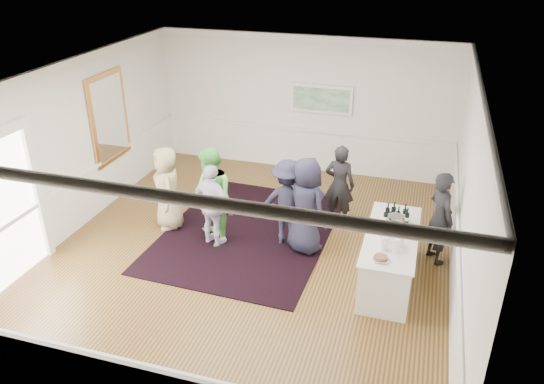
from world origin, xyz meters
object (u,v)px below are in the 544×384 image
(guest_tan, at_px, (167,188))
(guest_dark_a, at_px, (287,203))
(ice_bucket, at_px, (395,223))
(bartender, at_px, (440,218))
(guest_navy, at_px, (306,206))
(guest_dark_b, at_px, (340,185))
(guest_green, at_px, (211,197))
(nut_bowl, at_px, (381,258))
(serving_table, at_px, (389,257))
(guest_lilac, at_px, (213,205))

(guest_tan, xyz_separation_m, guest_dark_a, (2.35, 0.09, -0.00))
(ice_bucket, bearing_deg, guest_dark_a, 165.59)
(bartender, height_order, guest_navy, guest_navy)
(guest_tan, xyz_separation_m, guest_navy, (2.74, -0.06, 0.07))
(guest_tan, distance_m, guest_dark_a, 2.35)
(guest_dark_a, xyz_separation_m, guest_navy, (0.38, -0.15, 0.07))
(bartender, height_order, ice_bucket, bartender)
(guest_dark_a, relative_size, guest_dark_b, 1.02)
(guest_green, distance_m, guest_dark_b, 2.53)
(ice_bucket, distance_m, nut_bowl, 0.99)
(serving_table, distance_m, ice_bucket, 0.58)
(guest_dark_a, relative_size, guest_navy, 0.92)
(guest_green, height_order, guest_dark_b, guest_green)
(bartender, bearing_deg, guest_tan, 60.42)
(nut_bowl, bearing_deg, guest_green, 160.66)
(guest_tan, relative_size, guest_dark_b, 1.02)
(bartender, xyz_separation_m, guest_tan, (-5.00, -0.29, -0.01))
(ice_bucket, bearing_deg, nut_bowl, -96.60)
(nut_bowl, bearing_deg, bartender, 63.91)
(serving_table, bearing_deg, guest_dark_a, 160.61)
(guest_dark_a, bearing_deg, guest_green, 10.05)
(guest_dark_a, height_order, guest_navy, guest_navy)
(guest_dark_a, bearing_deg, nut_bowl, 135.49)
(guest_dark_a, xyz_separation_m, nut_bowl, (1.83, -1.48, 0.09))
(guest_tan, bearing_deg, guest_green, 39.72)
(guest_lilac, height_order, guest_dark_a, guest_dark_a)
(guest_tan, xyz_separation_m, guest_dark_b, (3.11, 1.13, -0.01))
(guest_navy, bearing_deg, guest_dark_b, -74.34)
(serving_table, height_order, nut_bowl, nut_bowl)
(guest_dark_b, bearing_deg, guest_dark_a, 59.24)
(serving_table, distance_m, guest_dark_a, 2.07)
(guest_navy, bearing_deg, ice_bucket, -159.47)
(guest_green, relative_size, nut_bowl, 7.78)
(guest_navy, bearing_deg, guest_dark_a, 11.98)
(serving_table, xyz_separation_m, ice_bucket, (0.02, 0.18, 0.55))
(guest_lilac, bearing_deg, ice_bucket, -161.00)
(bartender, height_order, guest_dark_b, bartender)
(bartender, bearing_deg, guest_navy, 65.82)
(bartender, distance_m, nut_bowl, 1.87)
(guest_dark_a, bearing_deg, ice_bucket, 160.05)
(bartender, bearing_deg, guest_lilac, 66.38)
(guest_navy, bearing_deg, serving_table, -165.74)
(guest_tan, bearing_deg, ice_bucket, 49.64)
(bartender, relative_size, guest_dark_a, 1.02)
(guest_dark_a, bearing_deg, guest_tan, -3.33)
(guest_lilac, height_order, ice_bucket, guest_lilac)
(serving_table, xyz_separation_m, bartender, (0.73, 0.87, 0.40))
(ice_bucket, bearing_deg, guest_lilac, 178.98)
(serving_table, relative_size, bartender, 1.29)
(guest_lilac, xyz_separation_m, guest_dark_b, (2.03, 1.49, 0.02))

